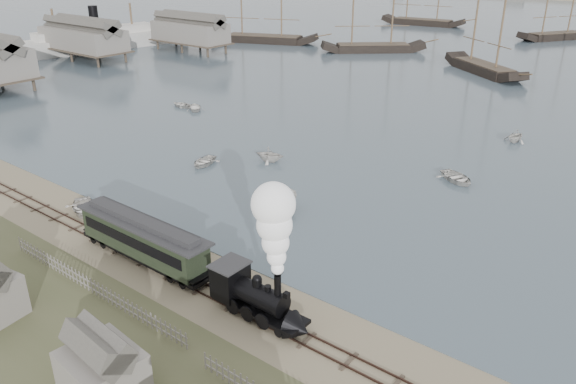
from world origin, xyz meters
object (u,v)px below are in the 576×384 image
Objects in this scene: locomotive at (268,265)px; passenger_coach at (143,238)px; steamship at (95,28)px; beached_dinghy at (84,208)px.

locomotive is 0.72× the size of passenger_coach.
locomotive is at bearing -110.56° from steamship.
steamship is (-81.91, 52.41, 2.82)m from passenger_coach.
beached_dinghy is at bearing -116.84° from steamship.
steamship is at bearing 150.87° from locomotive.
locomotive is at bearing 0.00° from passenger_coach.
locomotive is 12.35m from passenger_coach.
passenger_coach is at bearing 180.00° from locomotive.
passenger_coach is 2.92× the size of beached_dinghy.
beached_dinghy is (-23.15, 2.02, -3.76)m from locomotive.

